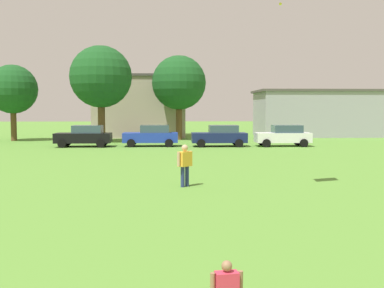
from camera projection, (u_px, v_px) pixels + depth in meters
ground_plane at (160, 152)px, 32.20m from camera, size 160.00×160.00×0.00m
adult_bystander at (185, 162)px, 17.63m from camera, size 0.59×0.57×1.60m
parked_car_black_0 at (84, 136)px, 36.35m from camera, size 4.30×2.02×1.68m
parked_car_blue_1 at (152, 136)px, 36.86m from camera, size 4.30×2.02×1.68m
parked_car_navy_2 at (220, 136)px, 36.70m from camera, size 4.30×2.02×1.68m
parked_car_white_3 at (284, 135)px, 36.89m from camera, size 4.30×2.02×1.68m
tree_left at (13, 89)px, 42.94m from camera, size 4.51×4.51×7.03m
tree_right at (101, 77)px, 41.17m from camera, size 5.48×5.48×8.54m
tree_far_right at (179, 83)px, 44.46m from camera, size 5.16×5.16×8.05m
house_left at (322, 113)px, 50.95m from camera, size 14.49×7.42×4.99m
house_right at (140, 106)px, 49.97m from camera, size 9.81×7.21×6.49m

